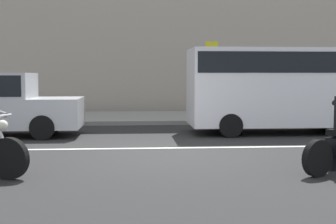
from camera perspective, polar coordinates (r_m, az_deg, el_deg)
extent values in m
plane|color=#242424|center=(9.72, -0.31, -5.28)|extent=(80.00, 80.00, 0.00)
cube|color=gray|center=(17.64, -2.08, -0.65)|extent=(40.00, 4.40, 0.14)
cube|color=silver|center=(10.60, -1.20, -4.44)|extent=(18.00, 0.14, 0.01)
cylinder|color=black|center=(7.82, -18.90, -5.41)|extent=(0.68, 0.33, 0.67)
cylinder|color=silver|center=(7.84, -19.70, -2.94)|extent=(0.34, 0.16, 0.73)
sphere|color=silver|center=(7.80, -19.61, -1.54)|extent=(0.17, 0.17, 0.17)
cylinder|color=black|center=(7.98, 17.84, -5.41)|extent=(0.60, 0.39, 0.61)
cylinder|color=silver|center=(8.43, 19.07, -4.78)|extent=(0.65, 0.39, 0.07)
cylinder|color=black|center=(8.58, 19.54, -4.53)|extent=(0.20, 0.20, 0.68)
cube|color=silver|center=(13.68, 13.51, 3.00)|extent=(5.14, 1.90, 2.16)
cube|color=black|center=(13.69, 13.56, 5.85)|extent=(4.98, 1.93, 0.56)
cylinder|color=black|center=(14.31, 19.52, -1.10)|extent=(0.64, 1.96, 0.64)
cylinder|color=black|center=(13.35, 6.90, -1.25)|extent=(0.64, 1.96, 0.64)
cylinder|color=black|center=(13.12, -14.47, -1.46)|extent=(0.64, 1.82, 0.64)
cylinder|color=gray|center=(16.70, 5.33, 4.00)|extent=(0.08, 0.08, 2.74)
cube|color=yellow|center=(16.70, 5.38, 7.85)|extent=(0.44, 0.03, 0.44)
cylinder|color=black|center=(18.46, 10.60, 1.02)|extent=(0.14, 0.14, 0.83)
cylinder|color=black|center=(18.51, 11.20, 1.02)|extent=(0.14, 0.14, 0.83)
cylinder|color=#4C3823|center=(18.45, 10.93, 3.20)|extent=(0.34, 0.34, 0.58)
sphere|color=tan|center=(18.45, 10.95, 4.42)|extent=(0.21, 0.21, 0.21)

